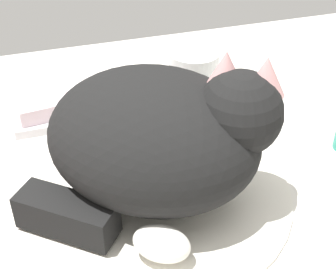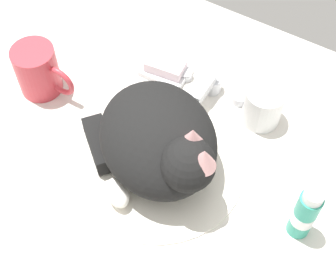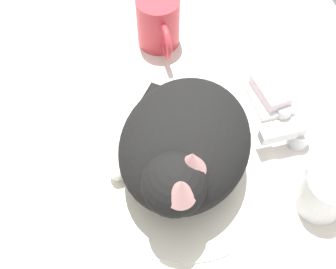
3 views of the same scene
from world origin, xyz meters
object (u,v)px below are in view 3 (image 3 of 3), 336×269
soap_bar (270,90)px  coffee_mug (159,23)px  rinse_cup (325,193)px  faucet (294,136)px  cat (182,148)px

soap_bar → coffee_mug: bearing=-140.4°
rinse_cup → faucet: bearing=177.2°
cat → soap_bar: size_ratio=3.96×
rinse_cup → cat: bearing=-119.0°
faucet → cat: size_ratio=0.50×
faucet → soap_bar: 9.70cm
coffee_mug → rinse_cup: bearing=20.7°
cat → coffee_mug: cat is taller
cat → soap_bar: (-10.43, 18.96, -5.76)cm
cat → rinse_cup: (10.27, 18.55, -4.26)cm
cat → coffee_mug: bearing=172.6°
cat → coffee_mug: (-28.78, 3.76, -3.10)cm
cat → faucet: bearing=92.2°
coffee_mug → soap_bar: coffee_mug is taller
faucet → rinse_cup: (11.00, -0.54, 1.61)cm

